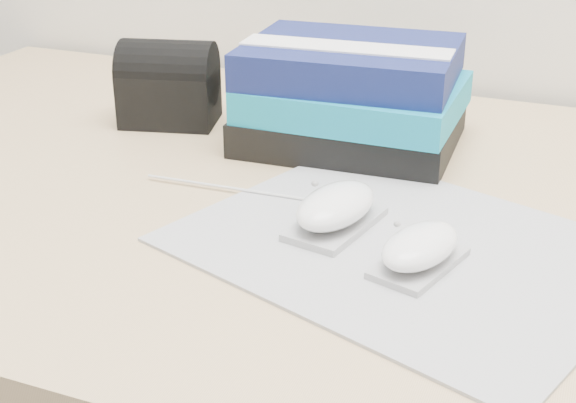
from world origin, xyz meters
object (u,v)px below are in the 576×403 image
at_px(mouse_rear, 336,209).
at_px(pouch, 169,84).
at_px(desk, 403,352).
at_px(mouse_front, 420,249).
at_px(book_stack, 352,95).

bearing_deg(mouse_rear, pouch, 144.34).
xyz_separation_m(desk, pouch, (-0.35, 0.07, 0.29)).
relative_size(mouse_rear, mouse_front, 1.11).
distance_m(book_stack, pouch, 0.25).
bearing_deg(book_stack, mouse_rear, -75.69).
relative_size(book_stack, pouch, 1.91).
bearing_deg(mouse_front, desk, 104.42).
relative_size(mouse_rear, pouch, 0.86).
bearing_deg(book_stack, mouse_front, -61.28).
bearing_deg(mouse_rear, book_stack, 104.31).
bearing_deg(pouch, mouse_front, -33.58).
relative_size(desk, book_stack, 6.00).
xyz_separation_m(desk, mouse_front, (0.05, -0.20, 0.26)).
relative_size(desk, mouse_rear, 13.29).
bearing_deg(desk, mouse_rear, -105.90).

